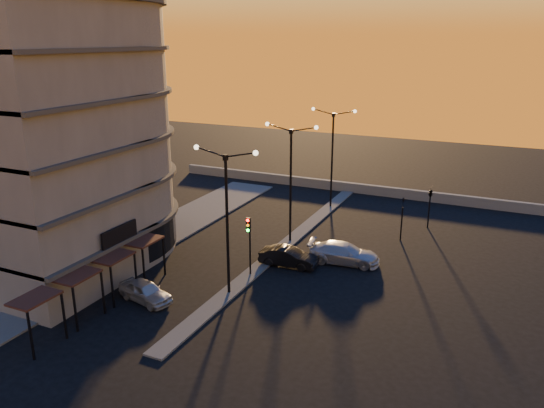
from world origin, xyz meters
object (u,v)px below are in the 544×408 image
at_px(streetlamp_mid, 291,174).
at_px(car_sedan, 288,257).
at_px(traffic_light_main, 249,237).
at_px(car_hatchback, 145,291).
at_px(car_wagon, 344,253).

distance_m(streetlamp_mid, car_sedan, 6.83).
bearing_deg(car_sedan, traffic_light_main, 143.60).
distance_m(traffic_light_main, car_sedan, 3.90).
relative_size(traffic_light_main, car_hatchback, 1.11).
xyz_separation_m(streetlamp_mid, car_hatchback, (-4.20, -13.07, -4.94)).
distance_m(streetlamp_mid, car_wagon, 7.44).
relative_size(streetlamp_mid, car_hatchback, 2.48).
bearing_deg(car_hatchback, car_sedan, -21.38).
xyz_separation_m(streetlamp_mid, traffic_light_main, (0.00, -7.13, -2.70)).
bearing_deg(traffic_light_main, car_hatchback, -125.25).
height_order(streetlamp_mid, car_hatchback, streetlamp_mid).
xyz_separation_m(traffic_light_main, car_sedan, (1.74, 2.71, -2.20)).
xyz_separation_m(car_hatchback, car_sedan, (5.94, 8.65, 0.03)).
relative_size(streetlamp_mid, car_sedan, 2.29).
distance_m(streetlamp_mid, car_hatchback, 14.59).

